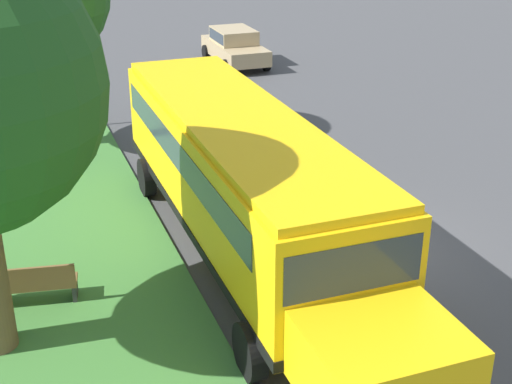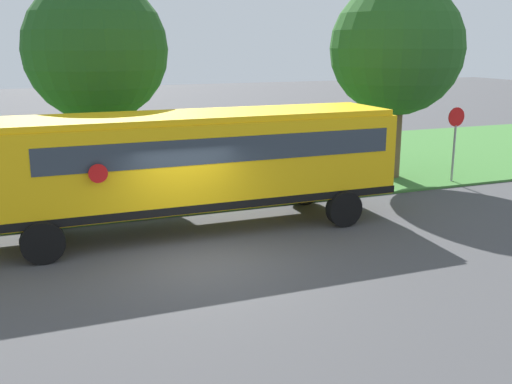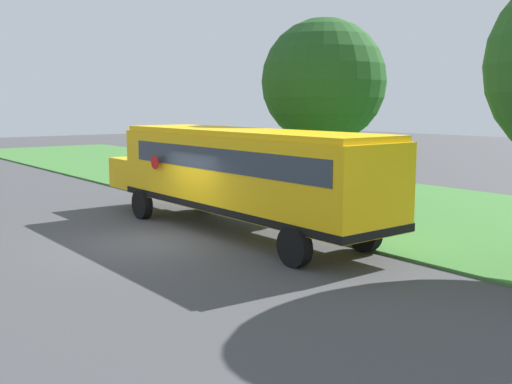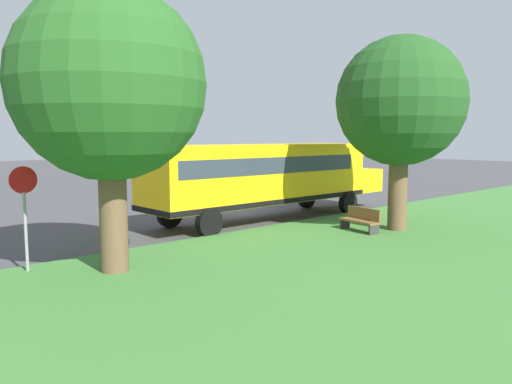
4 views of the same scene
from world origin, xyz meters
name	(u,v)px [view 3 (image 3 of 4)]	position (x,y,z in m)	size (l,w,h in m)	color
ground_plane	(153,242)	(0.00, 0.00, 0.00)	(120.00, 120.00, 0.00)	#424244
grass_verge	(383,205)	(-10.00, 0.00, 0.04)	(12.00, 80.00, 0.08)	#3D7533
school_bus	(239,170)	(-2.66, 0.53, 1.92)	(2.84, 12.42, 3.16)	yellow
oak_tree_beside_bus	(326,80)	(-7.82, -1.04, 4.77)	(4.62, 4.62, 7.04)	brown
park_bench	(331,201)	(-7.07, 0.07, 0.47)	(1.66, 0.77, 0.92)	brown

